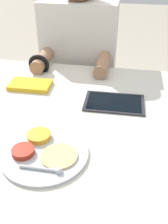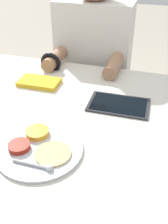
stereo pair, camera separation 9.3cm
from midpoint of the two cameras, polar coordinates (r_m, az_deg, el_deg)
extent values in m
cube|color=beige|center=(1.27, -4.00, -15.76)|extent=(1.24, 0.98, 0.78)
cylinder|color=#B7BABF|center=(0.87, -11.67, -8.82)|extent=(0.28, 0.28, 0.01)
cylinder|color=gold|center=(0.91, -12.69, -5.18)|extent=(0.08, 0.08, 0.02)
cylinder|color=maroon|center=(0.87, -16.19, -8.33)|extent=(0.07, 0.07, 0.02)
cylinder|color=tan|center=(0.84, -8.83, -9.54)|extent=(0.12, 0.12, 0.01)
cylinder|color=#B7BABF|center=(0.81, -13.14, -12.03)|extent=(0.12, 0.01, 0.01)
sphere|color=#B7BABF|center=(0.79, -8.96, -12.74)|extent=(0.02, 0.02, 0.02)
cube|color=silver|center=(1.25, -13.71, 5.45)|extent=(0.19, 0.11, 0.01)
cube|color=gold|center=(1.25, -13.75, 5.69)|extent=(0.19, 0.12, 0.02)
cube|color=#28282D|center=(1.10, 4.17, 1.96)|extent=(0.25, 0.16, 0.01)
cube|color=black|center=(1.09, 4.18, 2.17)|extent=(0.23, 0.14, 0.00)
cube|color=black|center=(1.87, -2.31, -3.67)|extent=(0.38, 0.22, 0.44)
cube|color=beige|center=(1.60, -2.76, 11.81)|extent=(0.43, 0.20, 0.64)
cylinder|color=#936B4C|center=(1.45, -10.82, 11.09)|extent=(0.07, 0.23, 0.07)
cylinder|color=#936B4C|center=(1.37, 2.10, 10.40)|extent=(0.07, 0.23, 0.07)
torus|color=black|center=(1.39, -11.75, 9.96)|extent=(0.11, 0.02, 0.11)
camera|label=1|loc=(0.05, -92.86, -1.93)|focal=42.00mm
camera|label=2|loc=(0.05, 87.14, 1.93)|focal=42.00mm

